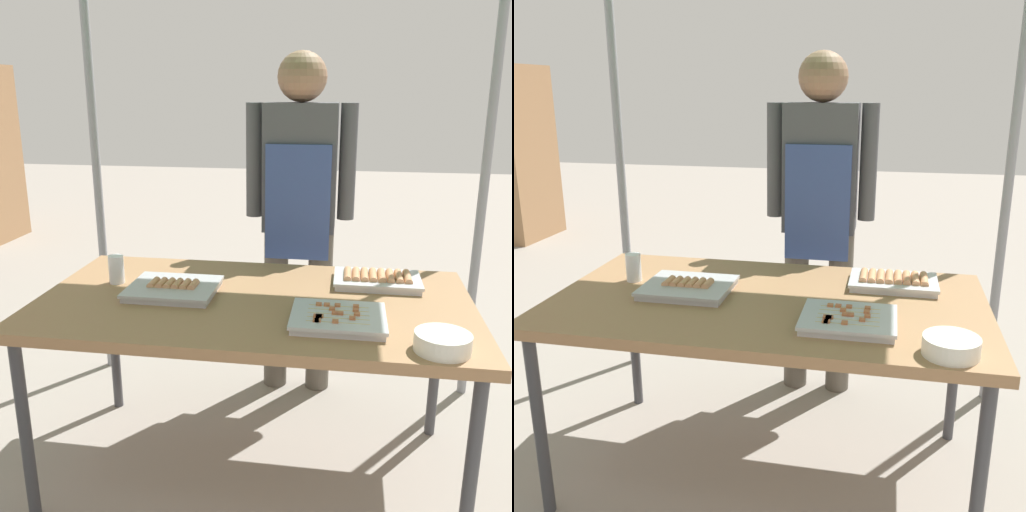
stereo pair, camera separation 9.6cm
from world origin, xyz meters
TOP-DOWN VIEW (x-y plane):
  - ground_plane at (0.00, 0.00)m, footprint 18.00×18.00m
  - stall_table at (0.00, 0.00)m, footprint 1.60×0.90m
  - tray_grilled_sausages at (-0.31, 0.01)m, footprint 0.33×0.29m
  - tray_meat_skewers at (0.31, -0.19)m, footprint 0.31×0.27m
  - tray_pork_links at (0.46, 0.23)m, footprint 0.34×0.23m
  - condiment_bowl at (0.62, -0.35)m, footprint 0.17×0.17m
  - drink_cup_near_edge at (-0.57, 0.09)m, footprint 0.06×0.06m
  - vendor_woman at (0.10, 0.74)m, footprint 0.52×0.23m

SIDE VIEW (x-z plane):
  - ground_plane at x=0.00m, z-range 0.00..0.00m
  - stall_table at x=0.00m, z-range 0.32..1.07m
  - tray_meat_skewers at x=0.31m, z-range 0.75..0.79m
  - tray_grilled_sausages at x=-0.31m, z-range 0.74..0.79m
  - tray_pork_links at x=0.46m, z-range 0.75..0.80m
  - condiment_bowl at x=0.62m, z-range 0.75..0.81m
  - drink_cup_near_edge at x=-0.57m, z-range 0.75..0.86m
  - vendor_woman at x=0.10m, z-range 0.16..1.83m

